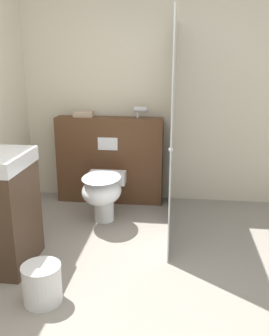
% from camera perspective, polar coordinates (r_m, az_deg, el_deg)
% --- Properties ---
extents(ground_plane, '(12.00, 12.00, 0.00)m').
position_cam_1_polar(ground_plane, '(2.55, -4.44, -23.19)').
color(ground_plane, gray).
extents(wall_back, '(8.00, 0.06, 2.50)m').
position_cam_1_polar(wall_back, '(4.29, 1.38, 11.54)').
color(wall_back, beige).
rests_on(wall_back, ground_plane).
extents(partition_panel, '(1.21, 0.22, 0.98)m').
position_cam_1_polar(partition_panel, '(4.29, -3.78, 1.20)').
color(partition_panel, '#51331E').
rests_on(partition_panel, ground_plane).
extents(shower_glass, '(0.04, 1.48, 1.99)m').
position_cam_1_polar(shower_glass, '(3.54, 5.90, 6.14)').
color(shower_glass, silver).
rests_on(shower_glass, ground_plane).
extents(toilet, '(0.39, 0.63, 0.51)m').
position_cam_1_polar(toilet, '(3.78, -4.86, -3.55)').
color(toilet, white).
rests_on(toilet, ground_plane).
extents(hair_drier, '(0.16, 0.06, 0.12)m').
position_cam_1_polar(hair_drier, '(4.14, 0.95, 8.84)').
color(hair_drier, '#B7B7BC').
rests_on(hair_drier, partition_panel).
extents(folded_towel, '(0.21, 0.13, 0.06)m').
position_cam_1_polar(folded_towel, '(4.25, -7.75, 8.14)').
color(folded_towel, tan).
rests_on(folded_towel, partition_panel).
extents(waste_bin, '(0.27, 0.27, 0.28)m').
position_cam_1_polar(waste_bin, '(2.76, -13.91, -16.75)').
color(waste_bin, silver).
rests_on(waste_bin, ground_plane).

